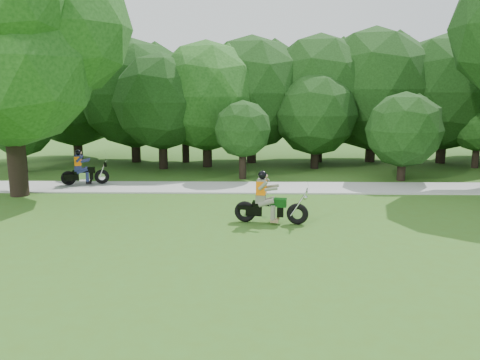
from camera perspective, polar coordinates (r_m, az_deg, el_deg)
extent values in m
plane|color=#3A5E1B|center=(11.47, 10.32, -9.25)|extent=(100.00, 100.00, 0.00)
cube|color=#ADADA7|center=(19.12, 6.54, -0.94)|extent=(60.00, 2.20, 0.06)
cylinder|color=black|center=(24.12, 9.10, 3.05)|extent=(0.41, 0.41, 1.40)
sphere|color=black|center=(23.94, 9.24, 7.92)|extent=(4.16, 4.16, 4.16)
cylinder|color=black|center=(24.99, -24.93, 2.34)|extent=(0.36, 0.36, 1.31)
sphere|color=black|center=(24.82, -25.24, 6.20)|extent=(3.19, 3.19, 3.19)
cylinder|color=black|center=(26.63, -12.58, 4.08)|extent=(0.50, 0.50, 1.80)
sphere|color=black|center=(26.46, -12.84, 10.17)|extent=(5.93, 5.93, 5.93)
cylinder|color=black|center=(24.39, -4.01, 3.72)|extent=(0.48, 0.48, 1.80)
sphere|color=#1A4614|center=(24.21, -4.09, 10.13)|extent=(5.62, 5.62, 5.62)
cylinder|color=black|center=(26.87, 26.80, 2.75)|extent=(0.34, 0.34, 1.35)
sphere|color=#1A4614|center=(26.73, 27.09, 6.16)|extent=(2.87, 2.87, 2.87)
cylinder|color=black|center=(26.03, -6.65, 4.12)|extent=(0.40, 0.40, 1.80)
sphere|color=black|center=(25.87, -6.75, 8.90)|extent=(3.91, 3.91, 3.91)
cylinder|color=black|center=(27.11, 15.62, 4.06)|extent=(0.54, 0.54, 1.80)
sphere|color=black|center=(26.95, 15.96, 10.57)|extent=(6.71, 6.71, 6.71)
cylinder|color=black|center=(24.01, -9.36, 3.49)|extent=(0.44, 0.44, 1.80)
sphere|color=black|center=(23.83, -9.54, 9.39)|extent=(4.83, 4.83, 4.83)
cylinder|color=black|center=(27.89, 23.33, 3.75)|extent=(0.51, 0.51, 1.80)
sphere|color=black|center=(27.73, 23.79, 9.76)|extent=(6.24, 6.24, 6.24)
cylinder|color=black|center=(20.98, 0.33, 2.04)|extent=(0.33, 0.33, 1.40)
sphere|color=black|center=(20.80, 0.33, 6.22)|extent=(2.56, 2.56, 2.56)
cylinder|color=black|center=(25.74, 1.41, 4.11)|extent=(0.50, 0.50, 1.80)
sphere|color=black|center=(25.57, 1.44, 10.54)|extent=(6.10, 6.10, 6.10)
cylinder|color=black|center=(26.43, 9.47, 4.14)|extent=(0.51, 0.51, 1.80)
sphere|color=black|center=(26.26, 9.67, 10.52)|extent=(6.26, 6.26, 6.26)
cylinder|color=black|center=(28.96, -19.17, 4.27)|extent=(0.52, 0.52, 1.80)
sphere|color=black|center=(28.80, -19.54, 10.16)|extent=(6.40, 6.40, 6.40)
cylinder|color=black|center=(21.76, 19.09, 1.44)|extent=(0.37, 0.37, 1.17)
sphere|color=black|center=(21.57, 19.36, 5.79)|extent=(3.30, 3.30, 3.30)
cylinder|color=black|center=(19.29, -25.73, 4.39)|extent=(0.68, 0.68, 4.20)
sphere|color=#1A4614|center=(19.23, -26.45, 12.99)|extent=(6.40, 6.40, 6.40)
sphere|color=#1A4614|center=(19.35, -20.80, 16.96)|extent=(5.12, 5.12, 5.12)
torus|color=black|center=(14.12, 0.62, -3.87)|extent=(0.67, 0.28, 0.65)
torus|color=black|center=(13.95, 7.02, -4.13)|extent=(0.67, 0.28, 0.65)
cube|color=black|center=(14.02, 3.04, -3.79)|extent=(1.15, 0.40, 0.30)
cube|color=silver|center=(14.00, 3.67, -3.82)|extent=(0.49, 0.38, 0.37)
cube|color=black|center=(13.91, 4.72, -2.75)|extent=(0.52, 0.35, 0.24)
cube|color=black|center=(13.98, 2.53, -2.82)|extent=(0.52, 0.37, 0.09)
cylinder|color=silver|center=(13.87, 7.20, -2.84)|extent=(0.50, 0.12, 0.77)
cylinder|color=silver|center=(13.78, 8.15, -1.27)|extent=(0.13, 0.59, 0.03)
cube|color=#60624F|center=(13.95, 2.54, -2.30)|extent=(0.33, 0.39, 0.22)
cube|color=#60624F|center=(13.87, 2.62, -0.96)|extent=(0.30, 0.42, 0.52)
cube|color=#FD6D05|center=(13.87, 2.63, -0.89)|extent=(0.33, 0.46, 0.41)
sphere|color=black|center=(13.80, 2.75, 0.61)|extent=(0.26, 0.26, 0.26)
torus|color=black|center=(20.55, -20.19, 0.22)|extent=(0.62, 0.32, 0.60)
torus|color=black|center=(20.44, -16.48, 0.39)|extent=(0.62, 0.32, 0.60)
cube|color=black|center=(20.49, -18.79, 0.40)|extent=(0.98, 0.45, 0.27)
cube|color=silver|center=(20.48, -18.42, 0.42)|extent=(0.47, 0.39, 0.34)
cube|color=black|center=(20.42, -17.87, 1.16)|extent=(0.50, 0.36, 0.22)
cube|color=black|center=(20.46, -19.13, 1.00)|extent=(0.50, 0.38, 0.09)
cylinder|color=silver|center=(20.39, -16.43, 1.22)|extent=(0.34, 0.12, 0.77)
cylinder|color=silver|center=(20.33, -16.08, 2.27)|extent=(0.17, 0.54, 0.03)
cube|color=black|center=(20.35, -20.13, 0.25)|extent=(0.37, 0.19, 0.29)
cube|color=black|center=(20.72, -20.02, 0.44)|extent=(0.37, 0.19, 0.29)
cube|color=navy|center=(20.44, -19.15, 1.33)|extent=(0.33, 0.38, 0.21)
cube|color=navy|center=(20.40, -19.15, 2.19)|extent=(0.31, 0.41, 0.48)
cube|color=#FD6D05|center=(20.40, -19.15, 2.24)|extent=(0.34, 0.45, 0.38)
sphere|color=black|center=(20.35, -19.14, 3.20)|extent=(0.24, 0.24, 0.24)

